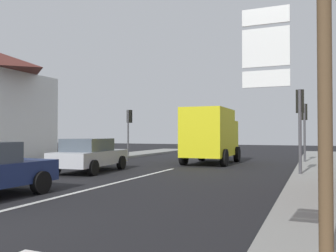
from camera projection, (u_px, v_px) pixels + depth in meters
name	position (u px, v px, depth m)	size (l,w,h in m)	color
ground_plane	(156.00, 173.00, 15.25)	(80.00, 80.00, 0.00)	black
sidewalk_right	(333.00, 187.00, 10.81)	(2.68, 44.00, 0.14)	gray
lane_centre_stripe	(105.00, 186.00, 11.55)	(0.16, 12.00, 0.01)	silver
sedan_far	(90.00, 155.00, 15.76)	(2.28, 4.35, 1.47)	#B7BABF
delivery_truck	(211.00, 134.00, 20.08)	(2.52, 5.02, 3.05)	yellow
route_sign_post	(325.00, 112.00, 3.59)	(1.66, 0.14, 3.20)	brown
traffic_light_near_right	(300.00, 112.00, 13.92)	(0.30, 0.49, 3.40)	#47474C
traffic_light_far_left	(129.00, 122.00, 25.11)	(0.30, 0.49, 3.35)	#47474C
traffic_light_far_right	(305.00, 119.00, 19.91)	(0.30, 0.49, 3.35)	#47474C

